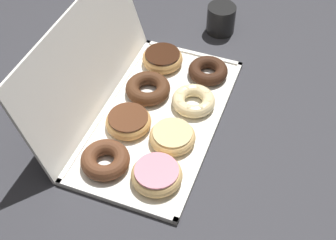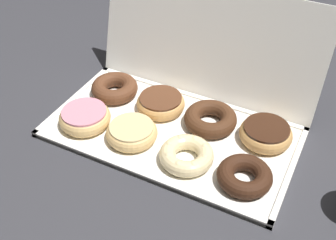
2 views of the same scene
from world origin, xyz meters
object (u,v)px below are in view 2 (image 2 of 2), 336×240
donut_box (171,133)px  chocolate_frosted_donut_7 (266,133)px  chocolate_cake_ring_donut_3 (245,176)px  glazed_ring_donut_1 (132,132)px  chocolate_cake_ring_donut_6 (210,119)px  cruller_donut_2 (187,155)px  pink_frosted_donut_0 (85,117)px  chocolate_frosted_donut_5 (161,103)px  chocolate_cake_ring_donut_4 (115,88)px

donut_box → chocolate_frosted_donut_7: 0.21m
chocolate_cake_ring_donut_3 → glazed_ring_donut_1: bearing=178.0°
chocolate_cake_ring_donut_6 → chocolate_frosted_donut_7: size_ratio=1.04×
cruller_donut_2 → chocolate_frosted_donut_7: 0.19m
pink_frosted_donut_0 → glazed_ring_donut_1: (0.12, 0.01, -0.00)m
cruller_donut_2 → chocolate_frosted_donut_5: bearing=134.7°
chocolate_cake_ring_donut_6 → chocolate_frosted_donut_7: bearing=3.1°
pink_frosted_donut_0 → chocolate_frosted_donut_7: bearing=19.2°
pink_frosted_donut_0 → chocolate_cake_ring_donut_3: size_ratio=1.07×
donut_box → chocolate_cake_ring_donut_6: (0.07, 0.06, 0.02)m
glazed_ring_donut_1 → donut_box: bearing=41.6°
cruller_donut_2 → chocolate_frosted_donut_5: same height
chocolate_cake_ring_donut_3 → chocolate_cake_ring_donut_4: (-0.39, 0.13, 0.00)m
chocolate_cake_ring_donut_6 → chocolate_frosted_donut_5: bearing=179.9°
pink_frosted_donut_0 → chocolate_frosted_donut_7: size_ratio=1.02×
chocolate_cake_ring_donut_3 → chocolate_cake_ring_donut_4: size_ratio=0.95×
glazed_ring_donut_1 → chocolate_frosted_donut_5: (0.01, 0.12, 0.00)m
cruller_donut_2 → chocolate_cake_ring_donut_6: bearing=90.1°
chocolate_cake_ring_donut_3 → chocolate_cake_ring_donut_6: 0.18m
donut_box → chocolate_cake_ring_donut_4: bearing=161.7°
chocolate_cake_ring_donut_6 → chocolate_frosted_donut_7: 0.13m
chocolate_cake_ring_donut_4 → chocolate_frosted_donut_5: 0.13m
chocolate_frosted_donut_5 → chocolate_frosted_donut_7: chocolate_frosted_donut_7 is taller
cruller_donut_2 → chocolate_cake_ring_donut_4: (-0.26, 0.13, 0.00)m
pink_frosted_donut_0 → chocolate_frosted_donut_7: same height
chocolate_frosted_donut_5 → chocolate_cake_ring_donut_4: bearing=179.4°
chocolate_cake_ring_donut_4 → pink_frosted_donut_0: bearing=-89.1°
chocolate_cake_ring_donut_3 → chocolate_cake_ring_donut_4: bearing=161.1°
donut_box → chocolate_frosted_donut_7: bearing=19.1°
chocolate_frosted_donut_5 → chocolate_cake_ring_donut_6: 0.13m
pink_frosted_donut_0 → cruller_donut_2: (0.26, -0.00, -0.00)m
cruller_donut_2 → chocolate_frosted_donut_5: (-0.13, 0.13, 0.00)m
pink_frosted_donut_0 → cruller_donut_2: 0.26m
chocolate_cake_ring_donut_3 → chocolate_frosted_donut_7: bearing=89.5°
chocolate_cake_ring_donut_6 → cruller_donut_2: bearing=-89.9°
glazed_ring_donut_1 → chocolate_cake_ring_donut_4: bearing=135.0°
cruller_donut_2 → chocolate_frosted_donut_5: 0.18m
cruller_donut_2 → chocolate_cake_ring_donut_3: 0.13m
cruller_donut_2 → chocolate_cake_ring_donut_3: cruller_donut_2 is taller
donut_box → glazed_ring_donut_1: bearing=-138.4°
cruller_donut_2 → chocolate_cake_ring_donut_6: same height
donut_box → glazed_ring_donut_1: 0.09m
pink_frosted_donut_0 → chocolate_frosted_donut_7: (0.39, 0.13, -0.00)m
donut_box → cruller_donut_2: 0.10m
chocolate_frosted_donut_5 → pink_frosted_donut_0: bearing=-135.3°
chocolate_cake_ring_donut_6 → chocolate_frosted_donut_7: (0.13, 0.01, 0.00)m
cruller_donut_2 → chocolate_frosted_donut_7: bearing=47.0°
donut_box → chocolate_cake_ring_donut_3: chocolate_cake_ring_donut_3 is taller
donut_box → glazed_ring_donut_1: (-0.07, -0.06, 0.02)m
donut_box → chocolate_cake_ring_donut_4: chocolate_cake_ring_donut_4 is taller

